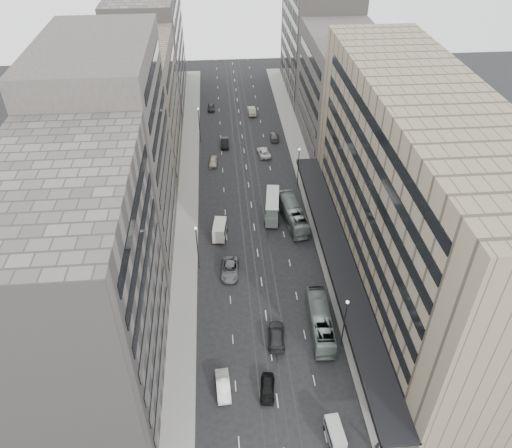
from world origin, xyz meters
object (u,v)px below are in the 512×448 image
object	(u,v)px
bus_near	(320,321)
sedan_0	(267,388)
bus_far	(293,214)
panel_van	(220,230)
double_decker	(272,206)
sedan_1	(223,386)
sedan_2	(230,269)
vw_microbus	(335,433)
pedestrian	(377,447)

from	to	relation	value
bus_near	sedan_0	distance (m)	12.65
bus_far	panel_van	distance (m)	13.62
panel_van	sedan_0	bearing A→B (deg)	-73.24
bus_near	double_decker	bearing A→B (deg)	-79.35
sedan_1	bus_near	bearing A→B (deg)	29.14
panel_van	sedan_2	size ratio (longest dim) A/B	0.83
sedan_2	sedan_1	bearing A→B (deg)	-90.14
vw_microbus	double_decker	bearing A→B (deg)	88.71
bus_far	panel_van	world-z (taller)	bus_far
sedan_0	pedestrian	xyz separation A→B (m)	(11.29, -8.74, 0.24)
bus_near	sedan_2	distance (m)	17.41
bus_near	pedestrian	xyz separation A→B (m)	(2.96, -18.22, -0.63)
panel_van	bus_near	bearing A→B (deg)	-50.93
sedan_2	pedestrian	size ratio (longest dim) A/B	3.44
double_decker	vw_microbus	size ratio (longest dim) A/B	2.05
bus_near	bus_far	xyz separation A→B (m)	(-0.18, 25.19, 0.09)
panel_van	sedan_0	xyz separation A→B (m)	(5.06, -31.36, -0.83)
bus_near	panel_van	size ratio (longest dim) A/B	2.44
panel_van	bus_far	bearing A→B (deg)	21.68
sedan_0	double_decker	bearing A→B (deg)	90.41
double_decker	sedan_2	world-z (taller)	double_decker
bus_near	sedan_1	bearing A→B (deg)	35.08
panel_van	double_decker	bearing A→B (deg)	35.44
bus_far	pedestrian	xyz separation A→B (m)	(3.14, -43.41, -0.72)
sedan_0	pedestrian	distance (m)	14.29
sedan_0	sedan_1	xyz separation A→B (m)	(-5.45, 0.77, 0.04)
sedan_1	pedestrian	distance (m)	19.26
bus_far	double_decker	bearing A→B (deg)	-34.00
bus_near	sedan_0	bearing A→B (deg)	51.47
double_decker	sedan_0	xyz separation A→B (m)	(-4.61, -36.46, -1.61)
double_decker	pedestrian	bearing A→B (deg)	-73.75
bus_near	sedan_2	world-z (taller)	bus_near
sedan_0	vw_microbus	bearing A→B (deg)	-36.65
double_decker	sedan_0	size ratio (longest dim) A/B	1.87
sedan_0	pedestrian	size ratio (longest dim) A/B	2.62
bus_near	vw_microbus	world-z (taller)	bus_near
bus_far	sedan_2	distance (m)	17.38
sedan_0	sedan_1	size ratio (longest dim) A/B	0.92
bus_far	sedan_1	xyz separation A→B (m)	(-13.60, -33.90, -0.92)
bus_far	bus_near	bearing A→B (deg)	83.22
panel_van	pedestrian	size ratio (longest dim) A/B	2.85
bus_far	sedan_0	size ratio (longest dim) A/B	2.79
bus_near	pedestrian	world-z (taller)	bus_near
double_decker	sedan_1	bearing A→B (deg)	-97.90
sedan_2	bus_far	bearing A→B (deg)	51.34
panel_van	sedan_1	world-z (taller)	panel_van
double_decker	sedan_0	world-z (taller)	double_decker
bus_near	sedan_1	xyz separation A→B (m)	(-13.78, -8.71, -0.83)
pedestrian	panel_van	bearing A→B (deg)	-64.01
sedan_1	sedan_2	bearing A→B (deg)	82.20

